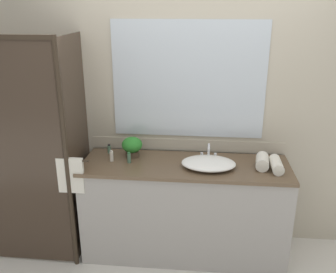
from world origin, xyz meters
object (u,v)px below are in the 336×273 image
at_px(faucet, 208,154).
at_px(amenity_bottle_lotion, 112,156).
at_px(potted_plant, 132,146).
at_px(sink_basin, 209,163).
at_px(amenity_bottle_shampoo, 129,158).
at_px(rolled_towel_middle, 262,161).
at_px(amenity_bottle_conditioner, 109,149).
at_px(rolled_towel_near_edge, 276,165).

distance_m(faucet, amenity_bottle_lotion, 0.86).
bearing_deg(faucet, potted_plant, -179.80).
relative_size(sink_basin, amenity_bottle_shampoo, 4.68).
height_order(amenity_bottle_lotion, rolled_towel_middle, rolled_towel_middle).
bearing_deg(amenity_bottle_conditioner, faucet, -3.28).
bearing_deg(sink_basin, rolled_towel_near_edge, 0.13).
height_order(faucet, amenity_bottle_conditioner, faucet).
xyz_separation_m(amenity_bottle_conditioner, rolled_towel_middle, (1.36, -0.18, 0.01)).
bearing_deg(faucet, rolled_towel_near_edge, -16.53).
height_order(sink_basin, rolled_towel_middle, rolled_towel_middle).
height_order(sink_basin, potted_plant, potted_plant).
height_order(sink_basin, amenity_bottle_conditioner, amenity_bottle_conditioner).
xyz_separation_m(faucet, amenity_bottle_shampoo, (-0.69, -0.14, -0.00)).
distance_m(amenity_bottle_lotion, rolled_towel_middle, 1.30).
distance_m(amenity_bottle_lotion, amenity_bottle_conditioner, 0.18).
bearing_deg(faucet, rolled_towel_middle, -15.54).
height_order(amenity_bottle_lotion, rolled_towel_near_edge, amenity_bottle_lotion).
xyz_separation_m(amenity_bottle_shampoo, amenity_bottle_conditioner, (-0.23, 0.20, -0.00)).
height_order(sink_basin, rolled_towel_near_edge, rolled_towel_near_edge).
xyz_separation_m(sink_basin, rolled_towel_middle, (0.45, 0.04, 0.02)).
bearing_deg(amenity_bottle_lotion, amenity_bottle_shampoo, -9.29).
distance_m(rolled_towel_near_edge, rolled_towel_middle, 0.12).
xyz_separation_m(potted_plant, amenity_bottle_conditioner, (-0.23, 0.05, -0.06)).
height_order(faucet, amenity_bottle_lotion, faucet).
bearing_deg(amenity_bottle_lotion, sink_basin, -3.35).
xyz_separation_m(amenity_bottle_lotion, rolled_towel_near_edge, (1.41, -0.05, 0.00)).
height_order(sink_basin, amenity_bottle_shampoo, amenity_bottle_shampoo).
bearing_deg(rolled_towel_middle, potted_plant, 173.82).
bearing_deg(faucet, amenity_bottle_lotion, -172.09).
bearing_deg(rolled_towel_near_edge, amenity_bottle_shampoo, 178.99).
relative_size(faucet, amenity_bottle_conditioner, 1.93).
height_order(faucet, rolled_towel_near_edge, faucet).
bearing_deg(faucet, amenity_bottle_shampoo, -168.13).
bearing_deg(potted_plant, sink_basin, -13.55).
bearing_deg(rolled_towel_near_edge, sink_basin, -179.87).
xyz_separation_m(amenity_bottle_lotion, amenity_bottle_conditioner, (-0.06, 0.17, -0.00)).
distance_m(potted_plant, rolled_towel_middle, 1.15).
xyz_separation_m(sink_basin, faucet, (-0.00, 0.17, 0.01)).
height_order(potted_plant, rolled_towel_near_edge, potted_plant).
height_order(potted_plant, amenity_bottle_shampoo, potted_plant).
bearing_deg(amenity_bottle_shampoo, amenity_bottle_lotion, 170.71).
distance_m(sink_basin, amenity_bottle_conditioner, 0.94).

